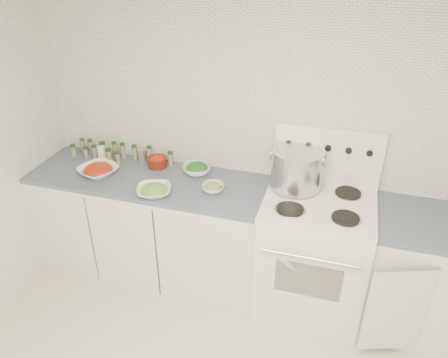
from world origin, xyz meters
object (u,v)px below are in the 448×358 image
stock_pot (297,167)px  bowl_tomato (98,170)px  stove (314,250)px  bowl_snowpea (154,190)px

stock_pot → bowl_tomato: (-1.49, -0.21, -0.16)m
stove → bowl_snowpea: stove is taller
stove → bowl_snowpea: 1.25m
stove → bowl_tomato: 1.74m
stock_pot → bowl_snowpea: (-0.96, -0.35, -0.16)m
bowl_tomato → bowl_snowpea: size_ratio=1.18×
stock_pot → bowl_snowpea: stock_pot is taller
bowl_tomato → bowl_snowpea: 0.55m
stove → bowl_snowpea: (-1.15, -0.21, 0.44)m
stock_pot → bowl_snowpea: size_ratio=1.23×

